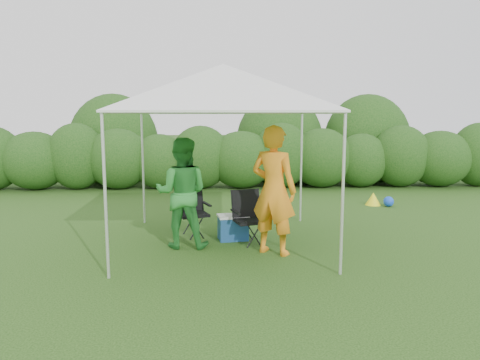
{
  "coord_description": "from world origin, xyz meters",
  "views": [
    {
      "loc": [
        -0.1,
        -6.81,
        2.12
      ],
      "look_at": [
        0.25,
        0.4,
        1.05
      ],
      "focal_mm": 35.0,
      "sensor_mm": 36.0,
      "label": 1
    }
  ],
  "objects_px": {
    "woman": "(182,193)",
    "man": "(274,190)",
    "chair_left": "(192,207)",
    "cooler": "(233,227)",
    "canopy": "(223,88)",
    "chair_right": "(248,213)"
  },
  "relations": [
    {
      "from": "woman",
      "to": "man",
      "type": "bearing_deg",
      "value": 169.44
    },
    {
      "from": "chair_left",
      "to": "cooler",
      "type": "height_order",
      "value": "chair_left"
    },
    {
      "from": "man",
      "to": "woman",
      "type": "bearing_deg",
      "value": 15.46
    },
    {
      "from": "canopy",
      "to": "chair_right",
      "type": "bearing_deg",
      "value": 6.42
    },
    {
      "from": "chair_left",
      "to": "cooler",
      "type": "relative_size",
      "value": 1.58
    },
    {
      "from": "canopy",
      "to": "man",
      "type": "bearing_deg",
      "value": -37.01
    },
    {
      "from": "chair_left",
      "to": "woman",
      "type": "height_order",
      "value": "woman"
    },
    {
      "from": "chair_right",
      "to": "cooler",
      "type": "bearing_deg",
      "value": 125.28
    },
    {
      "from": "canopy",
      "to": "chair_left",
      "type": "height_order",
      "value": "canopy"
    },
    {
      "from": "chair_left",
      "to": "woman",
      "type": "distance_m",
      "value": 0.77
    },
    {
      "from": "man",
      "to": "chair_right",
      "type": "bearing_deg",
      "value": -28.17
    },
    {
      "from": "woman",
      "to": "cooler",
      "type": "distance_m",
      "value": 1.1
    },
    {
      "from": "canopy",
      "to": "chair_left",
      "type": "relative_size",
      "value": 3.6
    },
    {
      "from": "chair_left",
      "to": "woman",
      "type": "xyz_separation_m",
      "value": [
        -0.11,
        -0.67,
        0.37
      ]
    },
    {
      "from": "woman",
      "to": "canopy",
      "type": "bearing_deg",
      "value": -162.58
    },
    {
      "from": "chair_right",
      "to": "cooler",
      "type": "relative_size",
      "value": 1.57
    },
    {
      "from": "canopy",
      "to": "woman",
      "type": "xyz_separation_m",
      "value": [
        -0.65,
        -0.13,
        -1.6
      ]
    },
    {
      "from": "chair_left",
      "to": "woman",
      "type": "relative_size",
      "value": 0.5
    },
    {
      "from": "canopy",
      "to": "chair_right",
      "type": "xyz_separation_m",
      "value": [
        0.39,
        0.04,
        -1.98
      ]
    },
    {
      "from": "canopy",
      "to": "cooler",
      "type": "relative_size",
      "value": 5.7
    },
    {
      "from": "woman",
      "to": "cooler",
      "type": "bearing_deg",
      "value": -149.18
    },
    {
      "from": "cooler",
      "to": "man",
      "type": "bearing_deg",
      "value": -62.89
    }
  ]
}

